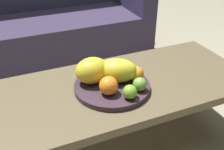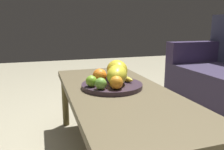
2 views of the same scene
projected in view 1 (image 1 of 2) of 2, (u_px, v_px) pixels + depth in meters
ground_plane at (120, 150)px, 1.51m from camera, size 8.00×8.00×0.00m
coffee_table at (121, 92)px, 1.31m from camera, size 1.28×0.55×0.44m
couch at (47, 26)px, 2.32m from camera, size 1.70×0.70×0.90m
fruit_bowl at (112, 87)px, 1.24m from camera, size 0.35×0.35×0.03m
melon_large_front at (117, 71)px, 1.23m from camera, size 0.21×0.18×0.11m
melon_smaller_beside at (92, 70)px, 1.22m from camera, size 0.16×0.12×0.12m
orange_front at (109, 86)px, 1.15m from camera, size 0.08×0.08×0.08m
orange_left at (136, 74)px, 1.24m from camera, size 0.07×0.07×0.07m
apple_front at (130, 92)px, 1.13m from camera, size 0.06×0.06×0.06m
apple_left at (140, 84)px, 1.18m from camera, size 0.06×0.06×0.06m
banana_bunch at (100, 73)px, 1.27m from camera, size 0.17×0.11×0.06m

